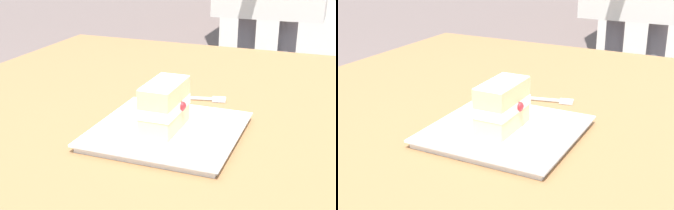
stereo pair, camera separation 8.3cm
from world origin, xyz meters
TOP-DOWN VIEW (x-y plane):
  - patio_table at (0.00, 0.00)m, footprint 1.50×0.96m
  - dessert_plate at (0.01, -0.16)m, footprint 0.26×0.26m
  - cake_slice at (-0.00, -0.15)m, footprint 0.12×0.07m
  - dessert_fork at (0.21, -0.14)m, footprint 0.05×0.17m

SIDE VIEW (x-z plane):
  - patio_table at x=0.00m, z-range 0.28..1.04m
  - dessert_fork at x=0.21m, z-range 0.76..0.77m
  - dessert_plate at x=0.01m, z-range 0.76..0.77m
  - cake_slice at x=0.00m, z-range 0.77..0.86m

